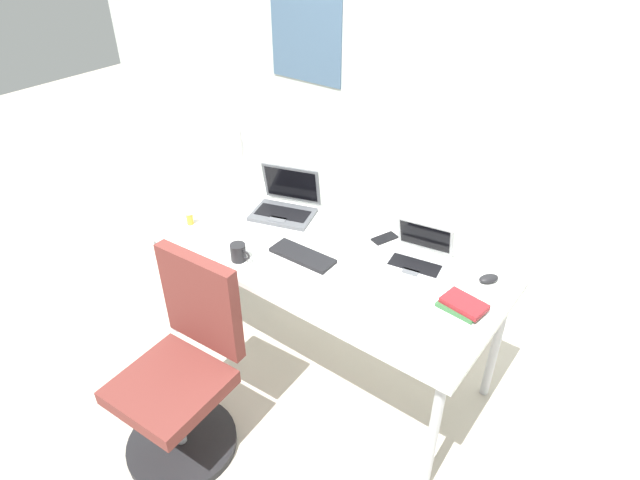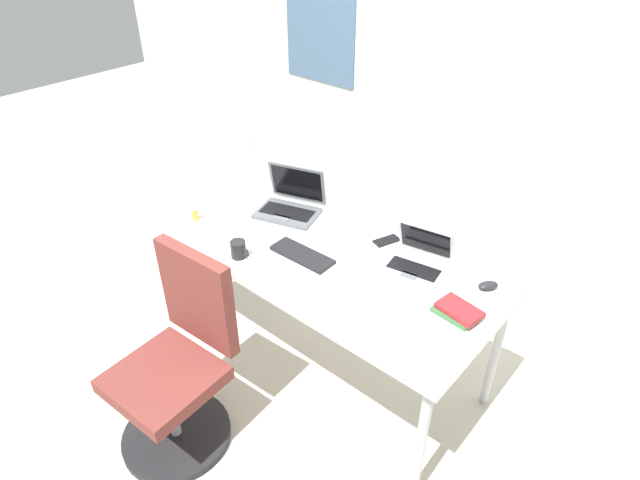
{
  "view_description": "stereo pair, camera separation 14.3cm",
  "coord_description": "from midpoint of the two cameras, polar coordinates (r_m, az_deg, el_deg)",
  "views": [
    {
      "loc": [
        1.31,
        -1.72,
        2.27
      ],
      "look_at": [
        0.0,
        0.0,
        0.82
      ],
      "focal_mm": 30.11,
      "sensor_mm": 36.0,
      "label": 1
    },
    {
      "loc": [
        1.42,
        -1.63,
        2.27
      ],
      "look_at": [
        0.0,
        0.0,
        0.82
      ],
      "focal_mm": 30.11,
      "sensor_mm": 36.0,
      "label": 2
    }
  ],
  "objects": [
    {
      "name": "book_stack",
      "position": [
        2.37,
        13.2,
        -6.8
      ],
      "size": [
        0.21,
        0.14,
        0.04
      ],
      "color": "#336638",
      "rests_on": "desk"
    },
    {
      "name": "external_keyboard",
      "position": [
        2.62,
        -3.43,
        -1.69
      ],
      "size": [
        0.33,
        0.13,
        0.02
      ],
      "primitive_type": "cube",
      "rotation": [
        0.0,
        0.0,
        0.02
      ],
      "color": "black",
      "rests_on": "desk"
    },
    {
      "name": "desk_lamp",
      "position": [
        3.2,
        -9.86,
        8.75
      ],
      "size": [
        0.12,
        0.18,
        0.4
      ],
      "color": "white",
      "rests_on": "desk"
    },
    {
      "name": "coffee_mug",
      "position": [
        2.62,
        -10.21,
        -1.33
      ],
      "size": [
        0.11,
        0.08,
        0.09
      ],
      "color": "black",
      "rests_on": "desk"
    },
    {
      "name": "wall_back",
      "position": [
        3.24,
        10.93,
        15.86
      ],
      "size": [
        6.0,
        0.13,
        2.6
      ],
      "color": "#B2BCB7",
      "rests_on": "ground_plane"
    },
    {
      "name": "desk",
      "position": [
        2.68,
        -1.53,
        -2.46
      ],
      "size": [
        1.8,
        0.8,
        0.74
      ],
      "color": "white",
      "rests_on": "ground_plane"
    },
    {
      "name": "computer_mouse",
      "position": [
        2.55,
        15.98,
        -4.0
      ],
      "size": [
        0.1,
        0.11,
        0.03
      ],
      "primitive_type": "ellipsoid",
      "rotation": [
        0.0,
        0.0,
        -0.6
      ],
      "color": "black",
      "rests_on": "desk"
    },
    {
      "name": "pill_bottle",
      "position": [
        2.95,
        -15.04,
        2.31
      ],
      "size": [
        0.04,
        0.04,
        0.08
      ],
      "color": "gold",
      "rests_on": "desk"
    },
    {
      "name": "ground_plane",
      "position": [
        3.13,
        -1.34,
        -12.59
      ],
      "size": [
        12.0,
        12.0,
        0.0
      ],
      "primitive_type": "plane",
      "color": "#B7AD9E"
    },
    {
      "name": "laptop_mid_desk",
      "position": [
        2.58,
        8.8,
        -1.86
      ],
      "size": [
        0.31,
        0.3,
        0.2
      ],
      "color": "#B7BABC",
      "rests_on": "desk"
    },
    {
      "name": "cell_phone",
      "position": [
        2.76,
        5.43,
        0.16
      ],
      "size": [
        0.11,
        0.15,
        0.01
      ],
      "primitive_type": "cube",
      "rotation": [
        0.0,
        0.0,
        -0.35
      ],
      "color": "black",
      "rests_on": "desk"
    },
    {
      "name": "laptop_far_corner",
      "position": [
        2.96,
        -5.08,
        3.72
      ],
      "size": [
        0.4,
        0.36,
        0.24
      ],
      "color": "#515459",
      "rests_on": "desk"
    },
    {
      "name": "office_chair",
      "position": [
        2.6,
        -15.88,
        -13.97
      ],
      "size": [
        0.52,
        0.55,
        0.97
      ],
      "color": "black",
      "rests_on": "ground_plane"
    }
  ]
}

